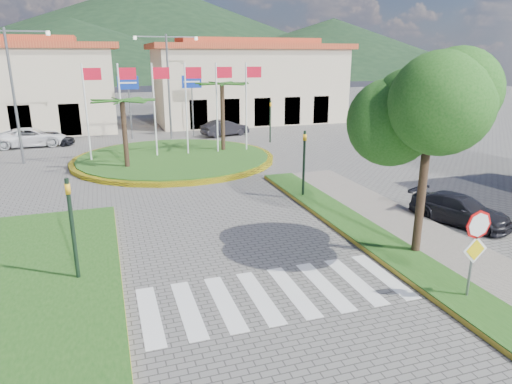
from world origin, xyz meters
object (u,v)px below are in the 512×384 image
object	(u,v)px
stop_sign	(476,241)
deciduous_tree	(432,99)
white_van	(31,137)
car_side_right	(460,210)
car_dark_b	(225,128)
roundabout_island	(174,158)
car_dark_a	(53,138)

from	to	relation	value
stop_sign	deciduous_tree	xyz separation A→B (m)	(0.60, 3.04, 3.38)
deciduous_tree	white_van	bearing A→B (deg)	120.49
deciduous_tree	car_side_right	world-z (taller)	deciduous_tree
white_van	car_side_right	xyz separation A→B (m)	(18.29, -23.00, -0.12)
stop_sign	car_dark_b	size ratio (longest dim) A/B	0.67
car_dark_b	roundabout_island	bearing A→B (deg)	130.21
stop_sign	deciduous_tree	distance (m)	4.59
deciduous_tree	car_dark_a	bearing A→B (deg)	118.00
deciduous_tree	car_dark_b	distance (m)	25.41
white_van	car_side_right	bearing A→B (deg)	-144.91
stop_sign	deciduous_tree	size ratio (longest dim) A/B	0.39
roundabout_island	car_side_right	world-z (taller)	roundabout_island
stop_sign	car_side_right	xyz separation A→B (m)	(4.16, 5.04, -1.22)
stop_sign	white_van	world-z (taller)	stop_sign
deciduous_tree	car_dark_a	world-z (taller)	deciduous_tree
car_dark_a	car_side_right	distance (m)	28.51
roundabout_island	stop_sign	distance (m)	20.69
roundabout_island	car_dark_b	size ratio (longest dim) A/B	3.19
roundabout_island	car_dark_a	bearing A→B (deg)	134.26
white_van	deciduous_tree	bearing A→B (deg)	-152.91
car_dark_a	deciduous_tree	bearing A→B (deg)	-129.19
roundabout_island	white_van	bearing A→B (deg)	139.07
deciduous_tree	car_side_right	bearing A→B (deg)	29.30
stop_sign	car_side_right	bearing A→B (deg)	50.42
stop_sign	car_dark_a	distance (m)	30.80
white_van	car_side_right	distance (m)	29.38
deciduous_tree	white_van	distance (m)	29.36
white_van	car_dark_a	distance (m)	1.44
roundabout_island	car_side_right	xyz separation A→B (m)	(9.06, -15.00, 0.40)
stop_sign	car_side_right	distance (m)	6.65
roundabout_island	stop_sign	world-z (taller)	roundabout_island
roundabout_island	stop_sign	bearing A→B (deg)	-76.27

